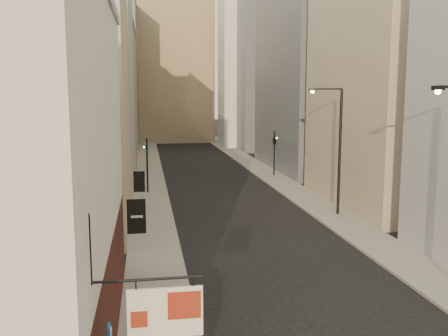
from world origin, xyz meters
TOP-DOWN VIEW (x-y plane):
  - sidewalk_left at (-6.50, 55.00)m, footprint 3.00×140.00m
  - sidewalk_right at (6.50, 55.00)m, footprint 3.00×140.00m
  - near_building_left at (-10.99, 9.00)m, footprint 8.30×23.04m
  - left_bldg_beige at (-12.00, 26.00)m, footprint 8.00×12.00m
  - left_bldg_grey at (-12.00, 42.00)m, footprint 8.00×16.00m
  - left_bldg_tan at (-12.00, 60.00)m, footprint 8.00×18.00m
  - left_bldg_wingrid at (-12.00, 80.00)m, footprint 8.00×20.00m
  - right_bldg_beige at (12.00, 30.00)m, footprint 8.00×16.00m
  - right_bldg_wingrid at (12.00, 50.00)m, footprint 8.00×20.00m
  - clock_tower at (-1.00, 92.00)m, footprint 14.00×14.00m
  - white_tower at (10.00, 78.00)m, footprint 8.00×8.00m
  - streetlamp_mid at (6.71, 26.92)m, footprint 2.36×0.87m
  - traffic_light_left at (-6.77, 37.50)m, footprint 0.55×0.44m
  - traffic_light_right at (6.88, 45.03)m, footprint 0.66×0.66m

SIDE VIEW (x-z plane):
  - sidewalk_left at x=-6.50m, z-range 0.00..0.15m
  - sidewalk_right at x=6.50m, z-range 0.00..0.15m
  - traffic_light_left at x=-6.77m, z-range 0.93..5.93m
  - traffic_light_right at x=6.88m, z-range 1.34..6.34m
  - streetlamp_mid at x=6.71m, z-range 0.66..9.91m
  - near_building_left at x=-10.99m, z-range -0.13..12.17m
  - left_bldg_beige at x=-12.00m, z-range 0.00..16.00m
  - left_bldg_tan at x=-12.00m, z-range 0.00..17.00m
  - left_bldg_grey at x=-12.00m, z-range 0.00..20.00m
  - right_bldg_beige at x=12.00m, z-range 0.00..20.00m
  - left_bldg_wingrid at x=-12.00m, z-range 0.00..24.00m
  - right_bldg_wingrid at x=12.00m, z-range 0.00..26.00m
  - clock_tower at x=-1.00m, z-range -4.82..40.08m
  - white_tower at x=10.00m, z-range -2.14..39.36m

